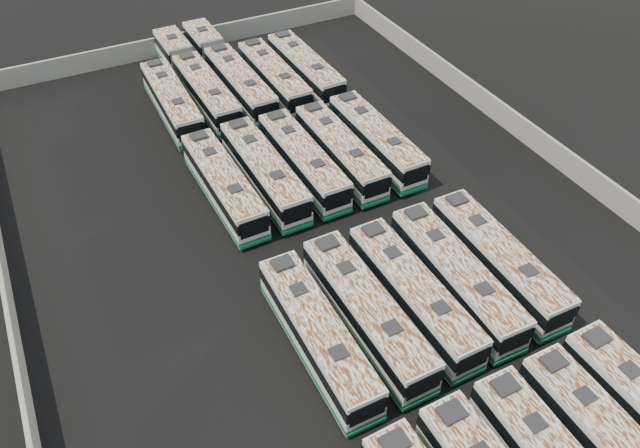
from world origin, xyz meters
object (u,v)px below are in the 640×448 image
(bus_back_far_right, at_px, (305,69))
(bus_back_center, at_px, (228,70))
(bus_midback_far_right, at_px, (376,140))
(bus_midfront_left, at_px, (367,312))
(bus_midback_right, at_px, (340,151))
(bus_back_left, at_px, (195,78))
(bus_back_right, at_px, (274,78))
(bus_midback_center, at_px, (303,161))
(bus_back_far_left, at_px, (172,102))
(bus_midback_left, at_px, (264,172))
(bus_midfront_far_left, at_px, (318,335))
(bus_midfront_right, at_px, (455,277))
(bus_midfront_far_right, at_px, (498,260))
(bus_midfront_center, at_px, (413,295))
(bus_midback_far_left, at_px, (224,185))

(bus_back_far_right, bearing_deg, bus_back_center, 153.74)
(bus_midback_far_right, bearing_deg, bus_midfront_left, -123.04)
(bus_midback_right, distance_m, bus_back_left, 19.11)
(bus_midfront_left, bearing_deg, bus_back_right, 76.34)
(bus_midback_center, height_order, bus_midback_right, bus_midback_center)
(bus_back_far_left, bearing_deg, bus_midback_left, -75.15)
(bus_midback_left, bearing_deg, bus_midfront_far_left, -102.76)
(bus_midfront_right, height_order, bus_midback_left, bus_midfront_right)
(bus_midfront_right, relative_size, bus_midback_left, 1.01)
(bus_midfront_far_left, height_order, bus_back_far_left, bus_back_far_left)
(bus_midback_right, distance_m, bus_back_right, 14.19)
(bus_midfront_right, bearing_deg, bus_back_right, 91.09)
(bus_midback_left, xyz_separation_m, bus_back_left, (-0.07, 17.54, -0.03))
(bus_back_far_right, bearing_deg, bus_midback_right, -105.10)
(bus_back_left, bearing_deg, bus_midfront_left, -90.67)
(bus_back_far_right, bearing_deg, bus_midfront_far_right, -90.97)
(bus_midfront_center, distance_m, bus_midback_right, 16.95)
(bus_midfront_far_right, xyz_separation_m, bus_midback_far_left, (-14.15, 16.73, -0.02))
(bus_midfront_center, height_order, bus_back_far_right, bus_back_far_right)
(bus_midback_far_left, distance_m, bus_midback_right, 10.55)
(bus_midback_far_left, distance_m, bus_back_left, 17.95)
(bus_midfront_right, bearing_deg, bus_midback_far_right, 78.98)
(bus_midfront_far_left, xyz_separation_m, bus_midfront_right, (10.59, 0.15, 0.03))
(bus_midback_right, xyz_separation_m, bus_back_left, (-7.06, 17.76, 0.02))
(bus_midfront_far_left, distance_m, bus_midfront_right, 10.59)
(bus_midfront_far_left, relative_size, bus_midback_far_left, 1.00)
(bus_midfront_center, xyz_separation_m, bus_back_left, (-3.60, 34.36, -0.01))
(bus_midback_center, bearing_deg, bus_midfront_far_left, -113.56)
(bus_midback_far_left, relative_size, bus_back_left, 0.64)
(bus_midfront_center, bearing_deg, bus_back_far_right, 76.29)
(bus_midback_center, relative_size, bus_back_far_right, 0.99)
(bus_midfront_far_left, height_order, bus_midfront_center, bus_midfront_center)
(bus_back_far_left, relative_size, bus_back_left, 0.65)
(bus_midfront_left, xyz_separation_m, bus_midback_center, (3.51, 16.71, -0.06))
(bus_midfront_right, xyz_separation_m, bus_midfront_far_right, (3.62, -0.02, -0.02))
(bus_midback_far_left, bearing_deg, bus_back_center, 67.36)
(bus_midback_center, bearing_deg, bus_midfront_far_right, -67.74)
(bus_midfront_far_right, relative_size, bus_midback_far_right, 1.01)
(bus_midfront_center, bearing_deg, bus_midfront_right, -0.15)
(bus_midfront_center, relative_size, bus_back_left, 0.65)
(bus_midback_far_left, height_order, bus_midback_center, bus_midback_far_left)
(bus_midback_left, relative_size, bus_back_far_right, 1.00)
(bus_midback_left, relative_size, bus_midback_far_right, 1.01)
(bus_midfront_right, bearing_deg, bus_midback_far_left, 123.43)
(bus_midback_far_left, xyz_separation_m, bus_midback_center, (7.06, 0.01, -0.00))
(bus_midback_far_right, height_order, bus_back_left, bus_midback_far_right)
(bus_midfront_far_left, bearing_deg, bus_back_right, 71.32)
(bus_midfront_left, distance_m, bus_back_left, 34.31)
(bus_back_right, bearing_deg, bus_back_far_right, 2.88)
(bus_midback_right, relative_size, bus_back_far_left, 0.98)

